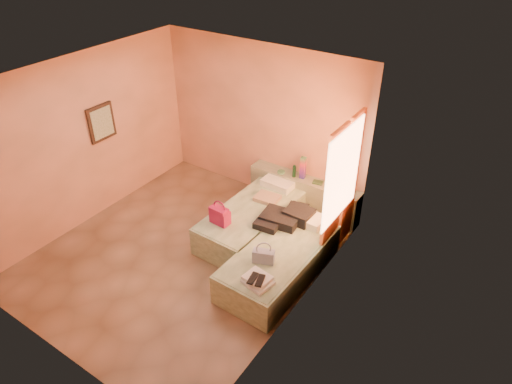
# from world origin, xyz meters

# --- Properties ---
(ground) EXTENTS (4.50, 4.50, 0.00)m
(ground) POSITION_xyz_m (0.00, 0.00, 0.00)
(ground) COLOR #9E7B5F
(ground) RESTS_ON ground
(room_walls) EXTENTS (4.02, 4.51, 2.81)m
(room_walls) POSITION_xyz_m (0.21, 0.57, 1.79)
(room_walls) COLOR #FFAA88
(room_walls) RESTS_ON ground
(headboard_ledge) EXTENTS (2.05, 0.30, 0.65)m
(headboard_ledge) POSITION_xyz_m (0.98, 2.10, 0.33)
(headboard_ledge) COLOR #99A083
(headboard_ledge) RESTS_ON ground
(bed_left) EXTENTS (0.95, 2.02, 0.50)m
(bed_left) POSITION_xyz_m (0.60, 1.05, 0.25)
(bed_left) COLOR beige
(bed_left) RESTS_ON ground
(bed_right) EXTENTS (0.95, 2.02, 0.50)m
(bed_right) POSITION_xyz_m (1.50, 0.41, 0.25)
(bed_right) COLOR beige
(bed_right) RESTS_ON ground
(water_bottle) EXTENTS (0.07, 0.07, 0.22)m
(water_bottle) POSITION_xyz_m (0.79, 2.06, 0.76)
(water_bottle) COLOR #153B26
(water_bottle) RESTS_ON headboard_ledge
(rainbow_box) EXTENTS (0.10, 0.10, 0.40)m
(rainbow_box) POSITION_xyz_m (0.92, 2.11, 0.85)
(rainbow_box) COLOR #B0154A
(rainbow_box) RESTS_ON headboard_ledge
(small_dish) EXTENTS (0.16, 0.16, 0.03)m
(small_dish) POSITION_xyz_m (0.53, 2.04, 0.67)
(small_dish) COLOR #457F55
(small_dish) RESTS_ON headboard_ledge
(green_book) EXTENTS (0.19, 0.15, 0.03)m
(green_book) POSITION_xyz_m (1.23, 2.10, 0.66)
(green_book) COLOR #264829
(green_book) RESTS_ON headboard_ledge
(flower_vase) EXTENTS (0.25, 0.25, 0.27)m
(flower_vase) POSITION_xyz_m (1.73, 2.11, 0.78)
(flower_vase) COLOR silver
(flower_vase) RESTS_ON headboard_ledge
(magenta_handbag) EXTENTS (0.31, 0.19, 0.29)m
(magenta_handbag) POSITION_xyz_m (0.40, 0.45, 0.64)
(magenta_handbag) COLOR #B0154A
(magenta_handbag) RESTS_ON bed_left
(khaki_garment) EXTENTS (0.41, 0.34, 0.07)m
(khaki_garment) POSITION_xyz_m (0.67, 1.38, 0.53)
(khaki_garment) COLOR tan
(khaki_garment) RESTS_ON bed_left
(clothes_pile) EXTENTS (0.68, 0.68, 0.19)m
(clothes_pile) POSITION_xyz_m (1.22, 0.98, 0.59)
(clothes_pile) COLOR black
(clothes_pile) RESTS_ON bed_right
(blue_handbag) EXTENTS (0.32, 0.23, 0.19)m
(blue_handbag) POSITION_xyz_m (1.45, 0.07, 0.60)
(blue_handbag) COLOR #3A518C
(blue_handbag) RESTS_ON bed_right
(towel_stack) EXTENTS (0.40, 0.36, 0.10)m
(towel_stack) POSITION_xyz_m (1.62, -0.33, 0.55)
(towel_stack) COLOR white
(towel_stack) RESTS_ON bed_right
(sandal_pair) EXTENTS (0.21, 0.25, 0.02)m
(sandal_pair) POSITION_xyz_m (1.62, -0.38, 0.61)
(sandal_pair) COLOR black
(sandal_pair) RESTS_ON towel_stack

